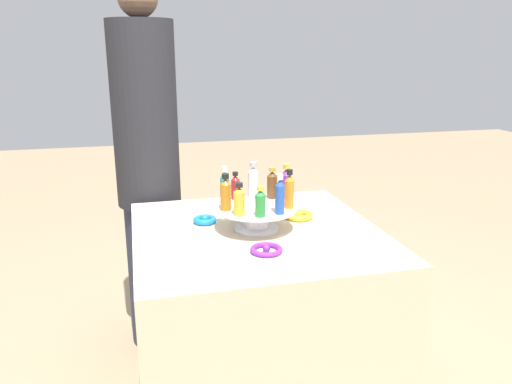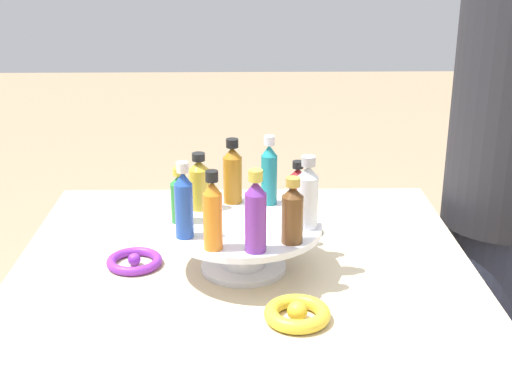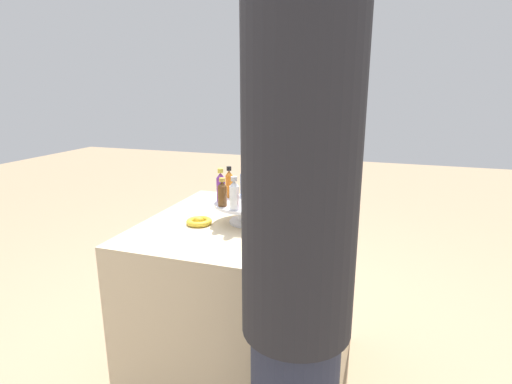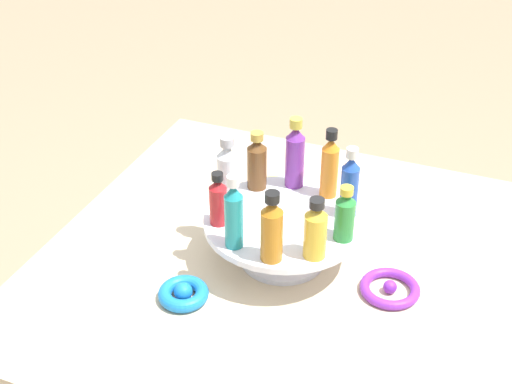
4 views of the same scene
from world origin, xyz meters
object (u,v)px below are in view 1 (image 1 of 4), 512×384
object	(u,v)px
bottle_clear	(253,181)
bottle_brown	(272,184)
bottle_amber	(226,194)
bottle_teal	(225,187)
bottle_orange	(289,191)
bottle_green	(260,203)
bottle_purple	(286,185)
ribbon_bow_purple	(266,250)
display_stand	(257,214)
ribbon_bow_blue	(205,220)
bottle_gold	(239,200)
bottle_red	(235,187)
person_figure	(148,173)
bottle_blue	(280,196)
ribbon_bow_gold	(299,215)

from	to	relation	value
bottle_clear	bottle_brown	bearing A→B (deg)	-25.91
bottle_brown	bottle_amber	size ratio (longest dim) A/B	0.91
bottle_teal	bottle_amber	size ratio (longest dim) A/B	1.07
bottle_orange	bottle_green	distance (m)	0.14
bottle_purple	ribbon_bow_purple	xyz separation A→B (m)	(-0.13, -0.23, -0.15)
bottle_brown	display_stand	bearing A→B (deg)	-133.91
display_stand	ribbon_bow_blue	bearing A→B (deg)	144.66
bottle_clear	bottle_teal	xyz separation A→B (m)	(-0.12, -0.06, 0.00)
ribbon_bow_purple	bottle_orange	bearing A→B (deg)	51.52
bottle_purple	ribbon_bow_blue	xyz separation A→B (m)	(-0.28, 0.10, -0.14)
bottle_teal	display_stand	bearing A→B (deg)	-25.91
display_stand	bottle_brown	bearing A→B (deg)	46.09
bottle_gold	bottle_red	bearing A→B (deg)	82.09
display_stand	bottle_teal	world-z (taller)	bottle_teal
ribbon_bow_purple	bottle_amber	bearing A→B (deg)	117.05
display_stand	person_figure	distance (m)	0.71
bottle_gold	person_figure	xyz separation A→B (m)	(-0.27, 0.70, -0.05)
bottle_blue	ribbon_bow_blue	xyz separation A→B (m)	(-0.22, 0.22, -0.14)
bottle_blue	bottle_amber	bearing A→B (deg)	154.09
bottle_purple	bottle_clear	world-z (taller)	bottle_purple
bottle_purple	bottle_amber	distance (m)	0.23
bottle_brown	bottle_red	distance (m)	0.14
display_stand	bottle_green	distance (m)	0.14
bottle_brown	ribbon_bow_blue	xyz separation A→B (m)	(-0.25, 0.04, -0.13)
person_figure	bottle_gold	bearing A→B (deg)	-8.56
person_figure	bottle_orange	bearing A→B (deg)	4.65
display_stand	ribbon_bow_blue	distance (m)	0.21
ribbon_bow_gold	person_figure	size ratio (longest dim) A/B	0.07
bottle_brown	ribbon_bow_blue	distance (m)	0.28
bottle_purple	bottle_green	distance (m)	0.19
bottle_gold	ribbon_bow_gold	distance (m)	0.34
bottle_brown	person_figure	world-z (taller)	person_figure
display_stand	bottle_amber	bearing A→B (deg)	-169.91
bottle_gold	bottle_blue	distance (m)	0.14
bottle_gold	ribbon_bow_blue	size ratio (longest dim) A/B	1.27
bottle_amber	bottle_teal	bearing A→B (deg)	82.09
bottle_red	person_figure	world-z (taller)	person_figure
bottle_orange	bottle_teal	world-z (taller)	same
person_figure	bottle_red	bearing A→B (deg)	0.34
bottle_teal	person_figure	bearing A→B (deg)	113.75
display_stand	ribbon_bow_purple	distance (m)	0.21
ribbon_bow_purple	display_stand	bearing A→B (deg)	84.66
bottle_clear	bottle_green	bearing A→B (deg)	-97.91
bottle_red	bottle_orange	bearing A→B (deg)	-43.91
bottle_teal	bottle_amber	distance (m)	0.07
display_stand	bottle_amber	xyz separation A→B (m)	(-0.11, -0.02, 0.09)
bottle_purple	bottle_amber	world-z (taller)	bottle_purple
bottle_purple	bottle_clear	xyz separation A→B (m)	(-0.10, 0.09, -0.00)
display_stand	bottle_blue	xyz separation A→B (m)	(0.05, -0.10, 0.09)
bottle_red	ribbon_bow_gold	world-z (taller)	bottle_red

